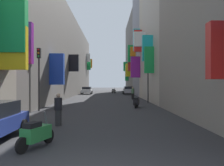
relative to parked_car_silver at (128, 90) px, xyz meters
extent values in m
plane|color=#2D2D30|center=(-4.06, -9.48, -0.76)|extent=(140.00, 140.00, 0.00)
cube|color=purple|center=(-8.44, -30.00, 3.58)|extent=(1.25, 0.42, 2.36)
cube|color=green|center=(-8.39, -31.25, 4.27)|extent=(1.35, 0.53, 2.78)
cube|color=yellow|center=(-8.38, -31.22, 3.13)|extent=(1.36, 0.40, 2.24)
cube|color=slate|center=(-12.06, -4.32, 5.58)|extent=(6.00, 49.69, 12.69)
cube|color=white|center=(-8.61, 13.35, 7.44)|extent=(0.90, 0.40, 1.97)
cube|color=black|center=(-8.38, -10.97, 4.07)|extent=(1.35, 0.41, 2.33)
cube|color=green|center=(-8.62, 15.01, 5.85)|extent=(0.89, 0.41, 2.57)
cube|color=blue|center=(-8.40, -21.19, 2.62)|extent=(1.32, 0.62, 2.93)
cube|color=orange|center=(-8.59, 19.70, 6.53)|extent=(0.93, 0.60, 2.40)
cube|color=#B2A899|center=(3.94, -17.58, 7.95)|extent=(6.00, 10.56, 17.43)
cube|color=#19B2BF|center=(0.41, -19.64, 4.84)|extent=(1.06, 0.53, 2.62)
cube|color=green|center=(0.48, -20.25, 3.60)|extent=(0.93, 0.47, 2.60)
cube|color=white|center=(0.24, -14.90, 6.65)|extent=(1.40, 0.64, 1.75)
cube|color=#BCB29E|center=(3.94, -10.66, 9.19)|extent=(6.00, 3.29, 19.92)
cube|color=purple|center=(0.27, -9.81, 3.60)|extent=(1.33, 0.56, 3.00)
cube|color=red|center=(0.42, -11.64, 7.02)|extent=(1.04, 0.56, 2.91)
cube|color=#19B2BF|center=(0.47, -9.65, 7.50)|extent=(0.94, 0.57, 3.16)
cube|color=gray|center=(3.94, -3.92, 10.09)|extent=(6.00, 10.19, 21.71)
cube|color=green|center=(0.46, -2.12, 4.94)|extent=(0.96, 0.48, 3.11)
cube|color=green|center=(0.31, -3.35, 6.34)|extent=(1.26, 0.46, 2.87)
cube|color=orange|center=(0.49, -4.06, 6.59)|extent=(0.90, 0.44, 1.57)
cube|color=yellow|center=(0.24, -0.62, 3.87)|extent=(1.40, 0.48, 1.99)
cube|color=red|center=(0.36, -2.24, 4.39)|extent=(1.16, 0.50, 1.96)
cube|color=slate|center=(3.94, 10.85, 7.57)|extent=(6.00, 19.35, 16.67)
cube|color=green|center=(0.32, 9.41, 5.02)|extent=(1.25, 0.50, 2.04)
cube|color=yellow|center=(0.37, 4.46, 3.86)|extent=(1.13, 0.49, 2.46)
cube|color=green|center=(0.54, 10.53, 3.18)|extent=(0.79, 0.54, 2.72)
cube|color=#B7B7BC|center=(0.00, 0.05, -0.13)|extent=(1.68, 4.09, 0.68)
cube|color=black|center=(0.00, -0.15, 0.45)|extent=(1.48, 2.29, 0.47)
cylinder|color=black|center=(-0.84, 1.40, -0.46)|extent=(0.18, 0.60, 0.60)
cylinder|color=black|center=(0.84, 1.40, -0.46)|extent=(0.18, 0.60, 0.60)
cylinder|color=black|center=(-0.84, -1.30, -0.46)|extent=(0.18, 0.60, 0.60)
cylinder|color=black|center=(0.84, -1.30, -0.46)|extent=(0.18, 0.60, 0.60)
cylinder|color=black|center=(-6.97, -33.72, -0.46)|extent=(0.18, 0.60, 0.60)
cube|color=white|center=(-7.71, 0.56, -0.16)|extent=(1.78, 3.90, 0.60)
cube|color=black|center=(-7.71, 0.75, 0.36)|extent=(1.56, 2.18, 0.45)
cylinder|color=black|center=(-6.83, -0.73, -0.46)|extent=(0.18, 0.60, 0.60)
cylinder|color=black|center=(-8.60, -0.73, -0.46)|extent=(0.18, 0.60, 0.60)
cylinder|color=black|center=(-6.83, 1.84, -0.46)|extent=(0.18, 0.60, 0.60)
cylinder|color=black|center=(-8.60, 1.84, -0.46)|extent=(0.18, 0.60, 0.60)
cube|color=#ADADB2|center=(-2.60, 4.17, -0.30)|extent=(0.83, 1.21, 0.45)
cube|color=black|center=(-2.68, 3.97, 0.01)|extent=(0.51, 0.64, 0.16)
cylinder|color=#4C4C51|center=(-2.39, 4.69, 0.03)|extent=(0.16, 0.28, 0.68)
cylinder|color=black|center=(-2.34, 4.82, -0.52)|extent=(0.27, 0.48, 0.48)
cylinder|color=black|center=(-2.87, 3.52, -0.52)|extent=(0.27, 0.48, 0.48)
cube|color=#287F3D|center=(-5.78, -35.82, -0.30)|extent=(0.79, 1.15, 0.45)
cube|color=black|center=(-5.85, -36.01, 0.01)|extent=(0.50, 0.64, 0.16)
cylinder|color=#4C4C51|center=(-5.59, -35.32, 0.03)|extent=(0.15, 0.28, 0.68)
cylinder|color=black|center=(-5.55, -35.19, -0.52)|extent=(0.26, 0.48, 0.48)
cylinder|color=black|center=(-6.01, -36.44, -0.52)|extent=(0.26, 0.48, 0.48)
cube|color=black|center=(-1.14, -23.53, -0.30)|extent=(0.68, 1.20, 0.45)
cube|color=black|center=(-1.19, -23.74, 0.01)|extent=(0.44, 0.62, 0.16)
cylinder|color=#4C4C51|center=(-1.02, -22.98, 0.03)|extent=(0.12, 0.28, 0.68)
cylinder|color=black|center=(-0.99, -22.84, -0.52)|extent=(0.20, 0.49, 0.48)
cylinder|color=black|center=(-1.30, -24.22, -0.52)|extent=(0.20, 0.49, 0.48)
cylinder|color=black|center=(-0.51, -13.85, -0.38)|extent=(0.45, 0.45, 0.76)
cylinder|color=#4C724C|center=(-0.51, -13.85, 0.30)|extent=(0.53, 0.53, 0.60)
sphere|color=tan|center=(-0.51, -13.85, 0.70)|extent=(0.21, 0.21, 0.21)
cylinder|color=#2F2F2F|center=(-5.93, -31.92, -0.38)|extent=(0.36, 0.36, 0.76)
cylinder|color=black|center=(-5.93, -31.92, 0.30)|extent=(0.43, 0.43, 0.60)
sphere|color=tan|center=(-5.93, -31.92, 0.70)|extent=(0.21, 0.21, 0.21)
cylinder|color=#2D2D2D|center=(0.53, -19.33, 1.04)|extent=(0.12, 0.12, 3.60)
cube|color=black|center=(0.53, -19.33, 3.21)|extent=(0.26, 0.26, 0.75)
sphere|color=red|center=(0.53, -19.47, 3.46)|extent=(0.14, 0.14, 0.14)
sphere|color=orange|center=(0.53, -19.47, 3.21)|extent=(0.14, 0.14, 0.14)
sphere|color=green|center=(0.53, -19.47, 2.96)|extent=(0.14, 0.14, 0.14)
cylinder|color=#2D2D2D|center=(-8.70, -25.87, 1.20)|extent=(0.12, 0.12, 3.93)
cube|color=black|center=(-8.70, -25.87, 3.54)|extent=(0.26, 0.26, 0.75)
sphere|color=red|center=(-8.70, -26.01, 3.79)|extent=(0.14, 0.14, 0.14)
sphere|color=orange|center=(-8.70, -26.01, 3.54)|extent=(0.14, 0.14, 0.14)
sphere|color=green|center=(-8.70, -26.01, 3.29)|extent=(0.14, 0.14, 0.14)
camera|label=1|loc=(-3.42, -43.38, 1.33)|focal=37.59mm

